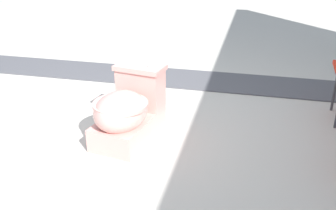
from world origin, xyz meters
name	(u,v)px	position (x,y,z in m)	size (l,w,h in m)	color
ground_plane	(117,124)	(0.00, 0.00, 0.00)	(14.00, 14.00, 0.00)	#B7B2A8
gravel_strip	(200,80)	(-1.13, 0.50, 0.01)	(0.56, 8.00, 0.01)	#4C4C51
toilet	(128,111)	(0.19, 0.17, 0.22)	(0.69, 0.48, 0.52)	#E09E93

